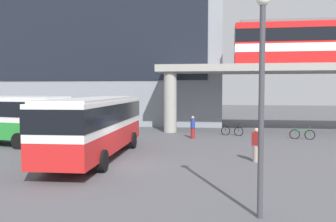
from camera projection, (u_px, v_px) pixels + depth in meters
The scene contains 9 objects.
ground_plane at pixel (158, 138), 27.16m from camera, with size 120.00×120.00×0.00m, color #515156.
station_building at pixel (106, 50), 43.46m from camera, with size 27.71×15.01×16.87m.
elevated_platform at pixel (333, 74), 31.29m from camera, with size 30.08×6.61×5.75m.
bus_main at pixel (96, 121), 19.17m from camera, with size 3.09×11.14×3.22m.
bicycle_black at pixel (232, 131), 28.91m from camera, with size 1.75×0.49×1.04m.
bicycle_green at pixel (302, 134), 26.72m from camera, with size 1.77×0.42×1.04m.
pedestrian_waiting_near_stop at pixel (256, 146), 18.32m from camera, with size 0.48×0.42×1.73m.
pedestrian_walking_across at pixel (193, 128), 27.09m from camera, with size 0.36×0.46×1.68m.
lamp_post at pixel (262, 87), 10.15m from camera, with size 0.36×0.36×6.32m.
Camera 1 is at (4.71, -16.58, 3.66)m, focal length 38.84 mm.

